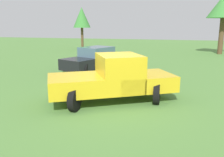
# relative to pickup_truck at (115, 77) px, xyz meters

# --- Properties ---
(ground_plane) EXTENTS (80.00, 80.00, 0.00)m
(ground_plane) POSITION_rel_pickup_truck_xyz_m (0.21, -0.11, -0.95)
(ground_plane) COLOR #54843D
(pickup_truck) EXTENTS (3.98, 5.11, 1.82)m
(pickup_truck) POSITION_rel_pickup_truck_xyz_m (0.00, 0.00, 0.00)
(pickup_truck) COLOR black
(pickup_truck) RESTS_ON ground_plane
(sedan_near) EXTENTS (4.91, 3.42, 1.50)m
(sedan_near) POSITION_rel_pickup_truck_xyz_m (-6.03, -2.87, -0.24)
(sedan_near) COLOR black
(sedan_near) RESTS_ON ground_plane
(tree_back_left) EXTENTS (2.00, 2.00, 4.88)m
(tree_back_left) POSITION_rel_pickup_truck_xyz_m (-17.98, -8.49, 2.72)
(tree_back_left) COLOR brown
(tree_back_left) RESTS_ON ground_plane
(tree_far_center) EXTENTS (3.20, 3.20, 5.90)m
(tree_far_center) POSITION_rel_pickup_truck_xyz_m (-17.53, 6.58, 3.69)
(tree_far_center) COLOR brown
(tree_far_center) RESTS_ON ground_plane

